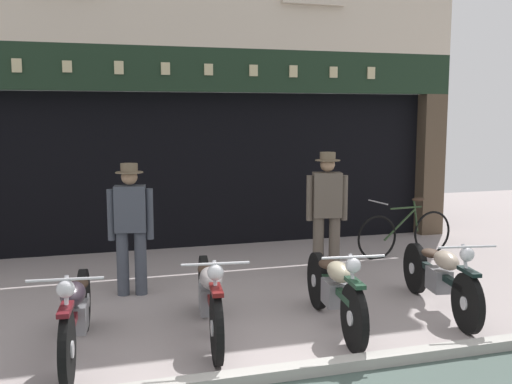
% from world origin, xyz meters
% --- Properties ---
extents(shop_facade, '(9.91, 4.42, 6.46)m').
position_xyz_m(shop_facade, '(0.00, 7.00, 1.74)').
color(shop_facade, black).
rests_on(shop_facade, ground).
extents(motorcycle_left, '(0.62, 1.98, 0.92)m').
position_xyz_m(motorcycle_left, '(-1.80, 1.07, 0.43)').
color(motorcycle_left, black).
rests_on(motorcycle_left, ground).
extents(motorcycle_center_left, '(0.62, 2.02, 0.93)m').
position_xyz_m(motorcycle_center_left, '(-0.50, 1.19, 0.43)').
color(motorcycle_center_left, black).
rests_on(motorcycle_center_left, ground).
extents(motorcycle_center, '(0.62, 1.95, 0.92)m').
position_xyz_m(motorcycle_center, '(0.81, 1.06, 0.43)').
color(motorcycle_center, black).
rests_on(motorcycle_center, ground).
extents(motorcycle_center_right, '(0.63, 2.02, 0.91)m').
position_xyz_m(motorcycle_center_right, '(2.19, 1.20, 0.42)').
color(motorcycle_center_right, black).
rests_on(motorcycle_center_right, ground).
extents(salesman_left, '(0.55, 0.34, 1.65)m').
position_xyz_m(salesman_left, '(-1.13, 2.87, 0.91)').
color(salesman_left, '#3D424C').
rests_on(salesman_left, ground).
extents(shopkeeper_center, '(0.55, 0.34, 1.74)m').
position_xyz_m(shopkeeper_center, '(1.47, 2.80, 0.97)').
color(shopkeeper_center, brown).
rests_on(shopkeeper_center, ground).
extents(advert_board_near, '(0.65, 0.03, 0.98)m').
position_xyz_m(advert_board_near, '(1.29, 5.40, 1.77)').
color(advert_board_near, silver).
extents(advert_board_far, '(0.80, 0.03, 0.89)m').
position_xyz_m(advert_board_far, '(2.39, 5.40, 1.71)').
color(advert_board_far, silver).
extents(leaning_bicycle, '(1.76, 0.50, 0.94)m').
position_xyz_m(leaning_bicycle, '(3.23, 3.69, 0.38)').
color(leaning_bicycle, black).
rests_on(leaning_bicycle, ground).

